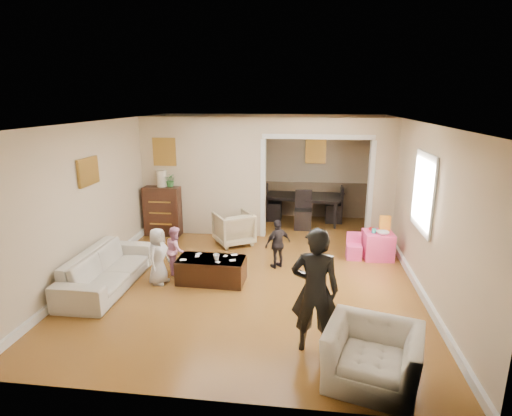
# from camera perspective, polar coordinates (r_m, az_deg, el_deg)

# --- Properties ---
(floor) EXTENTS (7.00, 7.00, 0.00)m
(floor) POSITION_cam_1_polar(r_m,az_deg,el_deg) (7.60, -0.19, -8.06)
(floor) COLOR #956126
(floor) RESTS_ON ground
(partition_left) EXTENTS (2.75, 0.18, 2.60)m
(partition_left) POSITION_cam_1_polar(r_m,az_deg,el_deg) (9.18, -7.32, 4.33)
(partition_left) COLOR #BEAD8B
(partition_left) RESTS_ON ground
(partition_right) EXTENTS (0.55, 0.18, 2.60)m
(partition_right) POSITION_cam_1_polar(r_m,az_deg,el_deg) (9.04, 17.12, 3.62)
(partition_right) COLOR #BEAD8B
(partition_right) RESTS_ON ground
(partition_header) EXTENTS (2.22, 0.18, 0.35)m
(partition_header) POSITION_cam_1_polar(r_m,az_deg,el_deg) (8.76, 8.63, 11.21)
(partition_header) COLOR #BEAD8B
(partition_header) RESTS_ON partition_right
(window_pane) EXTENTS (0.03, 0.95, 1.10)m
(window_pane) POSITION_cam_1_polar(r_m,az_deg,el_deg) (6.94, 22.33, 2.01)
(window_pane) COLOR white
(window_pane) RESTS_ON ground
(framed_art_partition) EXTENTS (0.45, 0.03, 0.55)m
(framed_art_partition) POSITION_cam_1_polar(r_m,az_deg,el_deg) (9.24, -12.59, 7.62)
(framed_art_partition) COLOR brown
(framed_art_partition) RESTS_ON partition_left
(framed_art_sofa_wall) EXTENTS (0.03, 0.55, 0.40)m
(framed_art_sofa_wall) POSITION_cam_1_polar(r_m,az_deg,el_deg) (7.38, -22.26, 4.71)
(framed_art_sofa_wall) COLOR brown
(framed_art_alcove) EXTENTS (0.45, 0.03, 0.55)m
(framed_art_alcove) POSITION_cam_1_polar(r_m,az_deg,el_deg) (10.46, 8.29, 7.80)
(framed_art_alcove) COLOR brown
(sofa) EXTENTS (0.81, 2.05, 0.60)m
(sofa) POSITION_cam_1_polar(r_m,az_deg,el_deg) (7.15, -19.95, -7.94)
(sofa) COLOR beige
(sofa) RESTS_ON ground
(armchair_back) EXTENTS (1.01, 1.02, 0.68)m
(armchair_back) POSITION_cam_1_polar(r_m,az_deg,el_deg) (8.64, -3.11, -2.81)
(armchair_back) COLOR tan
(armchair_back) RESTS_ON ground
(armchair_front) EXTENTS (1.17, 1.09, 0.63)m
(armchair_front) POSITION_cam_1_polar(r_m,az_deg,el_deg) (4.81, 15.89, -19.14)
(armchair_front) COLOR beige
(armchair_front) RESTS_ON ground
(dresser) EXTENTS (0.80, 0.45, 1.10)m
(dresser) POSITION_cam_1_polar(r_m,az_deg,el_deg) (9.43, -12.70, -0.32)
(dresser) COLOR #361910
(dresser) RESTS_ON ground
(table_lamp) EXTENTS (0.22, 0.22, 0.36)m
(table_lamp) POSITION_cam_1_polar(r_m,az_deg,el_deg) (9.27, -12.95, 4.02)
(table_lamp) COLOR beige
(table_lamp) RESTS_ON dresser
(potted_plant) EXTENTS (0.26, 0.23, 0.29)m
(potted_plant) POSITION_cam_1_polar(r_m,az_deg,el_deg) (9.21, -11.77, 3.81)
(potted_plant) COLOR #336A2F
(potted_plant) RESTS_ON dresser
(coffee_table) EXTENTS (1.12, 0.59, 0.41)m
(coffee_table) POSITION_cam_1_polar(r_m,az_deg,el_deg) (6.95, -6.20, -8.57)
(coffee_table) COLOR #341B10
(coffee_table) RESTS_ON ground
(coffee_cup) EXTENTS (0.11, 0.11, 0.10)m
(coffee_cup) POSITION_cam_1_polar(r_m,az_deg,el_deg) (6.79, -5.52, -6.81)
(coffee_cup) COLOR silver
(coffee_cup) RESTS_ON coffee_table
(play_table) EXTENTS (0.58, 0.58, 0.52)m
(play_table) POSITION_cam_1_polar(r_m,az_deg,el_deg) (8.22, 16.53, -4.96)
(play_table) COLOR #FF4388
(play_table) RESTS_ON ground
(cereal_box) EXTENTS (0.20, 0.08, 0.30)m
(cereal_box) POSITION_cam_1_polar(r_m,az_deg,el_deg) (8.21, 17.46, -2.05)
(cereal_box) COLOR yellow
(cereal_box) RESTS_ON play_table
(cyan_cup) EXTENTS (0.08, 0.08, 0.08)m
(cyan_cup) POSITION_cam_1_polar(r_m,az_deg,el_deg) (8.07, 16.04, -3.07)
(cyan_cup) COLOR #28CCBE
(cyan_cup) RESTS_ON play_table
(toy_block) EXTENTS (0.10, 0.09, 0.05)m
(toy_block) POSITION_cam_1_polar(r_m,az_deg,el_deg) (8.23, 15.72, -2.80)
(toy_block) COLOR red
(toy_block) RESTS_ON play_table
(play_bowl) EXTENTS (0.25, 0.25, 0.06)m
(play_bowl) POSITION_cam_1_polar(r_m,az_deg,el_deg) (8.03, 17.17, -3.32)
(play_bowl) COLOR white
(play_bowl) RESTS_ON play_table
(dining_table) EXTENTS (2.06, 1.40, 0.66)m
(dining_table) POSITION_cam_1_polar(r_m,az_deg,el_deg) (10.31, 6.59, 0.00)
(dining_table) COLOR black
(dining_table) RESTS_ON ground
(adult_person) EXTENTS (0.58, 0.39, 1.56)m
(adult_person) POSITION_cam_1_polar(r_m,az_deg,el_deg) (4.98, 8.17, -11.29)
(adult_person) COLOR black
(adult_person) RESTS_ON ground
(child_kneel_a) EXTENTS (0.39, 0.52, 0.95)m
(child_kneel_a) POSITION_cam_1_polar(r_m,az_deg,el_deg) (6.95, -13.42, -6.50)
(child_kneel_a) COLOR silver
(child_kneel_a) RESTS_ON ground
(child_kneel_b) EXTENTS (0.43, 0.49, 0.84)m
(child_kneel_b) POSITION_cam_1_polar(r_m,az_deg,el_deg) (7.32, -11.07, -5.73)
(child_kneel_b) COLOR pink
(child_kneel_b) RESTS_ON ground
(child_toddler) EXTENTS (0.55, 0.50, 0.90)m
(child_toddler) POSITION_cam_1_polar(r_m,az_deg,el_deg) (7.40, 3.06, -4.99)
(child_toddler) COLOR black
(child_toddler) RESTS_ON ground
(craft_papers) EXTENTS (0.92, 0.45, 0.00)m
(craft_papers) POSITION_cam_1_polar(r_m,az_deg,el_deg) (6.91, -6.08, -6.83)
(craft_papers) COLOR white
(craft_papers) RESTS_ON coffee_table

